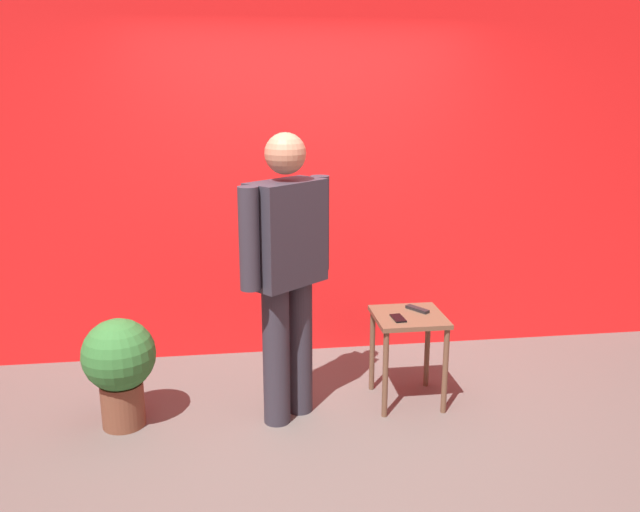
{
  "coord_description": "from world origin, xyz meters",
  "views": [
    {
      "loc": [
        -0.52,
        -3.34,
        2.04
      ],
      "look_at": [
        0.02,
        0.55,
        1.01
      ],
      "focal_mm": 36.7,
      "sensor_mm": 36.0,
      "label": 1
    }
  ],
  "objects_px": {
    "standing_person": "(287,265)",
    "tv_remote": "(417,309)",
    "side_table": "(408,331)",
    "cell_phone": "(398,318)",
    "potted_plant": "(120,364)"
  },
  "relations": [
    {
      "from": "cell_phone",
      "to": "potted_plant",
      "type": "relative_size",
      "value": 0.21
    },
    {
      "from": "standing_person",
      "to": "tv_remote",
      "type": "distance_m",
      "value": 0.96
    },
    {
      "from": "standing_person",
      "to": "cell_phone",
      "type": "distance_m",
      "value": 0.8
    },
    {
      "from": "standing_person",
      "to": "tv_remote",
      "type": "relative_size",
      "value": 10.45
    },
    {
      "from": "standing_person",
      "to": "cell_phone",
      "type": "bearing_deg",
      "value": 2.67
    },
    {
      "from": "side_table",
      "to": "cell_phone",
      "type": "bearing_deg",
      "value": -143.46
    },
    {
      "from": "potted_plant",
      "to": "cell_phone",
      "type": "bearing_deg",
      "value": 0.49
    },
    {
      "from": "standing_person",
      "to": "potted_plant",
      "type": "xyz_separation_m",
      "value": [
        -1.02,
        0.02,
        -0.59
      ]
    },
    {
      "from": "side_table",
      "to": "cell_phone",
      "type": "distance_m",
      "value": 0.16
    },
    {
      "from": "side_table",
      "to": "cell_phone",
      "type": "height_order",
      "value": "cell_phone"
    },
    {
      "from": "tv_remote",
      "to": "standing_person",
      "type": "bearing_deg",
      "value": 156.61
    },
    {
      "from": "potted_plant",
      "to": "standing_person",
      "type": "bearing_deg",
      "value": -1.01
    },
    {
      "from": "side_table",
      "to": "potted_plant",
      "type": "height_order",
      "value": "potted_plant"
    },
    {
      "from": "standing_person",
      "to": "cell_phone",
      "type": "xyz_separation_m",
      "value": [
        0.7,
        0.03,
        -0.39
      ]
    },
    {
      "from": "standing_person",
      "to": "tv_remote",
      "type": "xyz_separation_m",
      "value": [
        0.87,
        0.17,
        -0.38
      ]
    }
  ]
}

